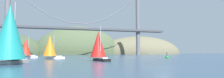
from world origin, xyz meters
TOP-DOWN VIEW (x-y plane):
  - ground_plane at (0.00, 0.00)m, footprint 360.00×360.00m
  - headland_center at (5.00, 135.00)m, footprint 69.97×44.00m
  - headland_right at (60.00, 135.00)m, footprint 78.60×44.00m
  - suspension_bridge at (-0.00, 95.00)m, footprint 115.82×6.00m
  - sailboat_red_spinnaker at (-4.43, 22.50)m, footprint 4.59×7.74m
  - sailboat_teal_sail at (-22.90, 13.54)m, footprint 7.04×10.50m
  - sailboat_scarlet_sail at (-23.73, 44.53)m, footprint 5.96×6.42m
  - sailboat_orange_sail at (-16.14, 38.80)m, footprint 6.65×4.09m
  - channel_buoy at (23.08, 34.67)m, footprint 1.10×1.10m

SIDE VIEW (x-z plane):
  - ground_plane at x=0.00m, z-range 0.00..0.00m
  - headland_center at x=5.00m, z-range -23.05..23.05m
  - headland_right at x=60.00m, z-range -15.96..15.96m
  - channel_buoy at x=23.08m, z-range -0.95..1.69m
  - sailboat_scarlet_sail at x=-23.73m, z-range -0.29..7.08m
  - sailboat_red_spinnaker at x=-4.43m, z-range -0.45..8.16m
  - sailboat_orange_sail at x=-16.14m, z-range 0.23..7.58m
  - sailboat_teal_sail at x=-22.90m, z-range -0.24..11.51m
  - suspension_bridge at x=0.00m, z-range -2.36..39.09m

